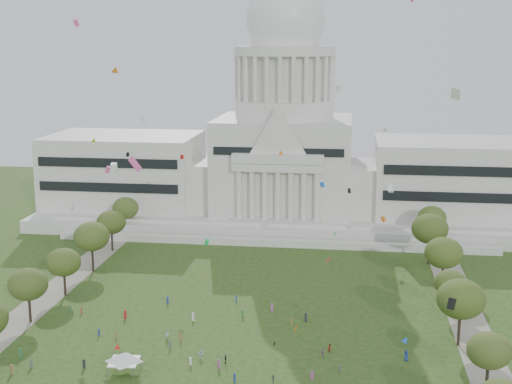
% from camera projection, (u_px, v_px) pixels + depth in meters
% --- Properties ---
extents(ground, '(400.00, 400.00, 0.00)m').
position_uv_depth(ground, '(223.00, 371.00, 129.93)').
color(ground, '#284315').
rests_on(ground, ground).
extents(capitol, '(160.00, 64.50, 91.30)m').
position_uv_depth(capitol, '(284.00, 154.00, 235.41)').
color(capitol, silver).
rests_on(capitol, ground).
extents(path_left, '(8.00, 160.00, 0.04)m').
position_uv_depth(path_left, '(43.00, 300.00, 165.33)').
color(path_left, gray).
rests_on(path_left, ground).
extents(path_right, '(8.00, 160.00, 0.04)m').
position_uv_depth(path_right, '(468.00, 322.00, 152.69)').
color(path_right, gray).
rests_on(path_right, ground).
extents(row_tree_r_1, '(7.58, 7.58, 10.78)m').
position_uv_depth(row_tree_r_1, '(489.00, 351.00, 120.56)').
color(row_tree_r_1, black).
rests_on(row_tree_r_1, ground).
extents(row_tree_l_2, '(8.42, 8.42, 11.97)m').
position_uv_depth(row_tree_l_2, '(28.00, 284.00, 150.87)').
color(row_tree_l_2, black).
rests_on(row_tree_l_2, ground).
extents(row_tree_r_2, '(9.55, 9.55, 13.58)m').
position_uv_depth(row_tree_r_2, '(461.00, 299.00, 139.01)').
color(row_tree_r_2, black).
rests_on(row_tree_r_2, ground).
extents(row_tree_l_3, '(8.12, 8.12, 11.55)m').
position_uv_depth(row_tree_l_3, '(64.00, 262.00, 166.91)').
color(row_tree_l_3, black).
rests_on(row_tree_l_3, ground).
extents(row_tree_r_3, '(7.01, 7.01, 9.98)m').
position_uv_depth(row_tree_r_3, '(450.00, 283.00, 156.04)').
color(row_tree_r_3, black).
rests_on(row_tree_r_3, ground).
extents(row_tree_l_4, '(9.29, 9.29, 13.21)m').
position_uv_depth(row_tree_l_4, '(92.00, 236.00, 184.60)').
color(row_tree_l_4, black).
rests_on(row_tree_l_4, ground).
extents(row_tree_r_4, '(9.19, 9.19, 13.06)m').
position_uv_depth(row_tree_r_4, '(444.00, 253.00, 170.61)').
color(row_tree_r_4, black).
rests_on(row_tree_r_4, ground).
extents(row_tree_l_5, '(8.33, 8.33, 11.85)m').
position_uv_depth(row_tree_l_5, '(111.00, 222.00, 202.97)').
color(row_tree_l_5, black).
rests_on(row_tree_l_5, ground).
extents(row_tree_r_5, '(9.82, 9.82, 13.96)m').
position_uv_depth(row_tree_r_5, '(430.00, 229.00, 190.18)').
color(row_tree_r_5, black).
rests_on(row_tree_r_5, ground).
extents(row_tree_l_6, '(8.19, 8.19, 11.64)m').
position_uv_depth(row_tree_l_6, '(126.00, 208.00, 220.79)').
color(row_tree_l_6, black).
rests_on(row_tree_l_6, ground).
extents(row_tree_r_6, '(8.42, 8.42, 11.97)m').
position_uv_depth(row_tree_r_6, '(432.00, 218.00, 207.54)').
color(row_tree_r_6, black).
rests_on(row_tree_r_6, ground).
extents(event_tent, '(7.78, 7.78, 4.00)m').
position_uv_depth(event_tent, '(124.00, 357.00, 128.69)').
color(event_tent, '#4C4C4C').
rests_on(event_tent, ground).
extents(person_0, '(1.15, 1.18, 2.04)m').
position_uv_depth(person_0, '(406.00, 356.00, 134.02)').
color(person_0, navy).
rests_on(person_0, ground).
extents(person_2, '(0.91, 0.93, 1.66)m').
position_uv_depth(person_2, '(330.00, 348.00, 137.84)').
color(person_2, '#B21E1E').
rests_on(person_2, ground).
extents(person_3, '(0.58, 1.02, 1.54)m').
position_uv_depth(person_3, '(273.00, 379.00, 125.19)').
color(person_3, '#26262B').
rests_on(person_3, ground).
extents(person_4, '(0.91, 1.14, 1.72)m').
position_uv_depth(person_4, '(226.00, 359.00, 132.88)').
color(person_4, '#26262B').
rests_on(person_4, ground).
extents(person_5, '(1.75, 1.25, 1.76)m').
position_uv_depth(person_5, '(201.00, 354.00, 134.92)').
color(person_5, silver).
rests_on(person_5, ground).
extents(person_8, '(1.01, 0.96, 1.79)m').
position_uv_depth(person_8, '(167.00, 334.00, 144.08)').
color(person_8, silver).
rests_on(person_8, ground).
extents(person_9, '(1.03, 0.98, 1.46)m').
position_uv_depth(person_9, '(340.00, 369.00, 129.03)').
color(person_9, '#4C4C51').
rests_on(person_9, ground).
extents(person_10, '(0.64, 1.03, 1.66)m').
position_uv_depth(person_10, '(323.00, 353.00, 135.75)').
color(person_10, '#994C8C').
rests_on(person_10, ground).
extents(distant_crowd, '(55.97, 41.81, 1.94)m').
position_uv_depth(distant_crowd, '(169.00, 334.00, 144.10)').
color(distant_crowd, '#4C4C51').
rests_on(distant_crowd, ground).
extents(kite_swarm, '(88.92, 107.88, 63.25)m').
position_uv_depth(kite_swarm, '(250.00, 210.00, 131.02)').
color(kite_swarm, white).
rests_on(kite_swarm, ground).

